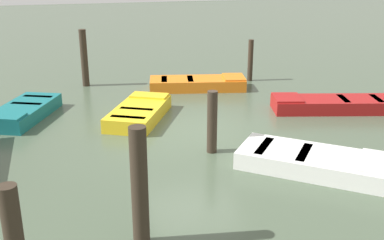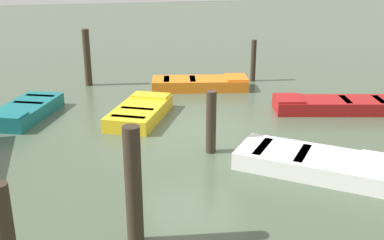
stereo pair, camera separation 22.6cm
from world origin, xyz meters
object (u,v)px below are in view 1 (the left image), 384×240
Objects in this scene: rowboat_teal at (23,112)px; mooring_piling_far_left at (250,60)px; mooring_piling_mid_left at (84,58)px; mooring_piling_near_right at (140,188)px; rowboat_yellow at (139,112)px; rowboat_red at (333,104)px; rowboat_orange at (198,83)px; rowboat_white at (316,162)px; mooring_piling_center at (212,122)px.

mooring_piling_far_left reaches higher than rowboat_teal.
mooring_piling_mid_left reaches higher than mooring_piling_far_left.
mooring_piling_near_right is (-7.27, -2.31, 0.82)m from rowboat_teal.
rowboat_yellow is at bearing 124.69° from mooring_piling_far_left.
rowboat_teal is at bearing 100.73° from rowboat_yellow.
mooring_piling_mid_left is at bearing -20.81° from rowboat_red.
rowboat_orange is at bearing -21.84° from mooring_piling_near_right.
rowboat_teal is at bearing 179.44° from rowboat_white.
mooring_piling_near_right is 10.62m from mooring_piling_mid_left.
mooring_piling_far_left is 11.34m from mooring_piling_near_right.
rowboat_yellow is 0.87× the size of rowboat_white.
mooring_piling_center is (1.64, 1.93, 0.56)m from rowboat_white.
rowboat_red is 8.89m from mooring_piling_near_right.
rowboat_yellow is 6.02m from rowboat_red.
mooring_piling_center is at bearing -160.15° from mooring_piling_mid_left.
rowboat_red is at bearing 102.52° from rowboat_teal.
rowboat_teal is 6.18m from rowboat_orange.
rowboat_orange and rowboat_red have the same top height.
rowboat_red is 2.47× the size of mooring_piling_far_left.
mooring_piling_near_right is at bearing -118.14° from rowboat_white.
rowboat_yellow is 1.90× the size of mooring_piling_far_left.
rowboat_orange is 2.32× the size of mooring_piling_center.
mooring_piling_center reaches higher than rowboat_teal.
rowboat_red is at bearing -34.57° from rowboat_orange.
mooring_piling_mid_left is (1.59, 3.91, 0.83)m from rowboat_orange.
rowboat_teal is at bearing 49.91° from mooring_piling_center.
rowboat_yellow and rowboat_teal have the same top height.
mooring_piling_near_right reaches higher than mooring_piling_center.
mooring_piling_far_left is 0.77× the size of mooring_piling_near_right.
rowboat_orange is 5.82m from mooring_piling_center.
mooring_piling_far_left is at bearing -98.54° from mooring_piling_mid_left.
mooring_piling_center is (-2.91, -1.31, 0.56)m from rowboat_yellow.
rowboat_yellow is 0.99× the size of rowboat_teal.
mooring_piling_far_left is at bearing -29.65° from mooring_piling_center.
mooring_piling_near_right is (-3.38, 2.32, 0.26)m from mooring_piling_center.
mooring_piling_center is 0.75× the size of mooring_piling_near_right.
mooring_piling_near_right is (-5.47, 6.96, 0.82)m from rowboat_red.
mooring_piling_mid_left is at bearing 156.71° from rowboat_white.
rowboat_white is 2.25× the size of mooring_piling_center.
rowboat_orange is at bearing -12.95° from mooring_piling_center.
rowboat_red is 5.13m from mooring_piling_center.
mooring_piling_mid_left reaches higher than rowboat_white.
mooring_piling_center is (-6.31, 3.59, -0.02)m from mooring_piling_far_left.
rowboat_white is at bearing -67.75° from mooring_piling_near_right.
rowboat_red is 4.61m from rowboat_white.
rowboat_red and rowboat_white have the same top height.
mooring_piling_near_right is at bearing 145.52° from mooring_piling_center.
rowboat_red is 1.90× the size of mooring_piling_near_right.
mooring_piling_center is (-5.65, 1.30, 0.56)m from rowboat_orange.
mooring_piling_mid_left is at bearing 170.05° from rowboat_orange.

